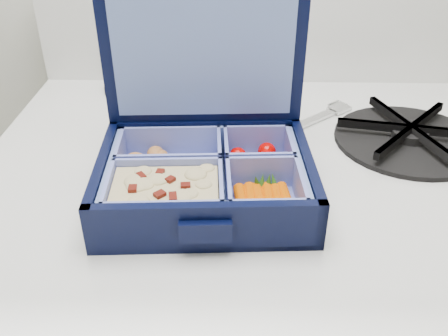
# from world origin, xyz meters

# --- Properties ---
(bento_box) EXTENTS (0.23, 0.18, 0.05)m
(bento_box) POSITION_xyz_m (0.58, 1.59, 1.01)
(bento_box) COLOR black
(bento_box) RESTS_ON stove
(burner_grate) EXTENTS (0.22, 0.22, 0.03)m
(burner_grate) POSITION_xyz_m (0.82, 1.72, 1.00)
(burner_grate) COLOR black
(burner_grate) RESTS_ON stove
(burner_grate_rear) EXTENTS (0.20, 0.20, 0.02)m
(burner_grate_rear) POSITION_xyz_m (0.49, 1.89, 1.00)
(burner_grate_rear) COLOR black
(burner_grate_rear) RESTS_ON stove
(fork) EXTENTS (0.16, 0.14, 0.01)m
(fork) POSITION_xyz_m (0.68, 1.75, 0.99)
(fork) COLOR silver
(fork) RESTS_ON stove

